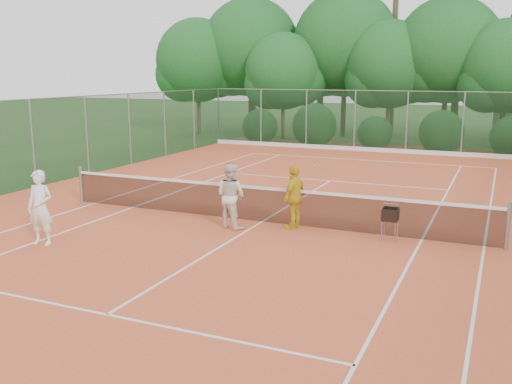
% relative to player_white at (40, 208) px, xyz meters
% --- Properties ---
extents(ground, '(120.00, 120.00, 0.00)m').
position_rel_player_white_xyz_m(ground, '(3.84, 3.80, -0.88)').
color(ground, '#274D1B').
rests_on(ground, ground).
extents(clay_court, '(18.00, 36.00, 0.02)m').
position_rel_player_white_xyz_m(clay_court, '(3.84, 3.80, -0.87)').
color(clay_court, '#D65931').
rests_on(clay_court, ground).
extents(tennis_net, '(11.97, 0.10, 1.10)m').
position_rel_player_white_xyz_m(tennis_net, '(3.84, 3.80, -0.35)').
color(tennis_net, gray).
rests_on(tennis_net, clay_court).
extents(player_white, '(0.68, 0.50, 1.72)m').
position_rel_player_white_xyz_m(player_white, '(0.00, 0.00, 0.00)').
color(player_white, white).
rests_on(player_white, clay_court).
extents(player_center_grp, '(0.94, 0.81, 1.69)m').
position_rel_player_white_xyz_m(player_center_grp, '(3.34, 3.03, -0.02)').
color(player_center_grp, silver).
rests_on(player_center_grp, clay_court).
extents(player_yellow, '(0.55, 1.01, 1.63)m').
position_rel_player_white_xyz_m(player_yellow, '(4.83, 3.60, -0.05)').
color(player_yellow, gold).
rests_on(player_yellow, clay_court).
extents(ball_hopper, '(0.35, 0.35, 0.79)m').
position_rel_player_white_xyz_m(ball_hopper, '(7.26, 3.43, -0.23)').
color(ball_hopper, gray).
rests_on(ball_hopper, clay_court).
extents(stray_ball_a, '(0.07, 0.07, 0.07)m').
position_rel_player_white_xyz_m(stray_ball_a, '(2.32, 13.11, -0.83)').
color(stray_ball_a, '#B9CD2F').
rests_on(stray_ball_a, clay_court).
extents(stray_ball_b, '(0.07, 0.07, 0.07)m').
position_rel_player_white_xyz_m(stray_ball_b, '(2.58, 14.37, -0.83)').
color(stray_ball_b, yellow).
rests_on(stray_ball_b, clay_court).
extents(stray_ball_c, '(0.07, 0.07, 0.07)m').
position_rel_player_white_xyz_m(stray_ball_c, '(3.94, 13.44, -0.83)').
color(stray_ball_c, yellow).
rests_on(stray_ball_c, clay_court).
extents(court_markings, '(11.03, 23.83, 0.01)m').
position_rel_player_white_xyz_m(court_markings, '(3.84, 3.80, -0.86)').
color(court_markings, white).
rests_on(court_markings, clay_court).
extents(fence_back, '(18.07, 0.07, 3.00)m').
position_rel_player_white_xyz_m(fence_back, '(3.84, 18.80, 0.64)').
color(fence_back, '#19381E').
rests_on(fence_back, clay_court).
extents(tropical_treeline, '(32.10, 8.49, 15.03)m').
position_rel_player_white_xyz_m(tropical_treeline, '(5.27, 24.03, 4.23)').
color(tropical_treeline, brown).
rests_on(tropical_treeline, ground).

